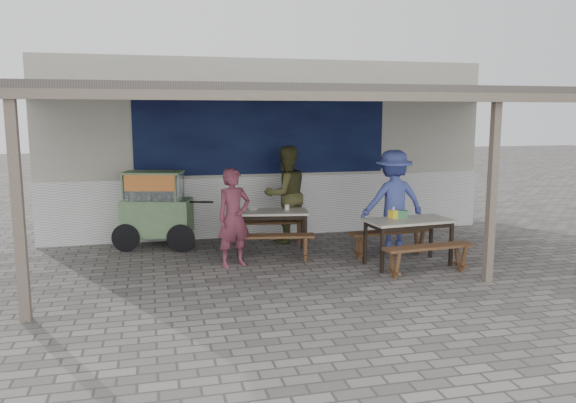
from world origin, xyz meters
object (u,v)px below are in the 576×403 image
(table_left, at_px, (271,215))
(condiment_bowl, at_px, (253,209))
(patron_right_table, at_px, (393,201))
(vendor_cart, at_px, (156,207))
(bench_left_wall, at_px, (270,227))
(table_right, at_px, (409,224))
(patron_street_side, at_px, (234,218))
(condiment_jar, at_px, (287,207))
(donation_box, at_px, (402,214))
(bench_right_street, at_px, (428,253))
(patron_wall_side, at_px, (286,194))
(tissue_box, at_px, (393,214))
(bench_left_street, at_px, (273,242))
(bench_right_wall, at_px, (390,237))

(table_left, height_order, condiment_bowl, condiment_bowl)
(patron_right_table, height_order, condiment_bowl, patron_right_table)
(table_left, distance_m, vendor_cart, 2.14)
(bench_left_wall, bearing_deg, table_right, -35.68)
(patron_street_side, relative_size, condiment_jar, 17.47)
(vendor_cart, distance_m, donation_box, 4.38)
(table_left, height_order, condiment_jar, condiment_jar)
(donation_box, bearing_deg, bench_left_wall, 135.92)
(table_left, distance_m, table_right, 2.38)
(patron_street_side, bearing_deg, condiment_bowl, 42.68)
(bench_right_street, xyz_separation_m, donation_box, (-0.11, 0.74, 0.47))
(bench_left_wall, height_order, patron_street_side, patron_street_side)
(table_right, height_order, patron_wall_side, patron_wall_side)
(condiment_bowl, bearing_deg, table_left, -26.61)
(table_left, relative_size, bench_left_wall, 0.98)
(vendor_cart, height_order, condiment_jar, vendor_cart)
(table_right, relative_size, vendor_cart, 0.79)
(table_left, height_order, patron_wall_side, patron_wall_side)
(table_left, relative_size, bench_right_street, 0.92)
(patron_street_side, relative_size, tissue_box, 12.39)
(patron_wall_side, bearing_deg, patron_right_table, 129.37)
(table_left, xyz_separation_m, vendor_cart, (-1.95, 0.86, 0.10))
(condiment_jar, bearing_deg, patron_right_table, -12.70)
(patron_right_table, bearing_deg, patron_wall_side, -34.50)
(condiment_bowl, bearing_deg, tissue_box, -32.08)
(bench_left_street, xyz_separation_m, vendor_cart, (-1.85, 1.45, 0.43))
(bench_right_street, height_order, condiment_bowl, condiment_bowl)
(patron_wall_side, relative_size, condiment_bowl, 10.06)
(bench_left_street, height_order, bench_right_street, same)
(bench_left_wall, xyz_separation_m, donation_box, (1.82, -1.76, 0.48))
(condiment_jar, bearing_deg, donation_box, -36.69)
(table_right, height_order, donation_box, donation_box)
(bench_left_street, relative_size, donation_box, 7.70)
(bench_right_wall, relative_size, patron_wall_side, 0.81)
(vendor_cart, bearing_deg, patron_street_side, -37.30)
(bench_right_wall, xyz_separation_m, vendor_cart, (-3.88, 1.59, 0.43))
(table_left, distance_m, donation_box, 2.26)
(bench_right_wall, bearing_deg, condiment_bowl, 152.98)
(bench_left_wall, height_order, patron_right_table, patron_right_table)
(bench_right_street, bearing_deg, donation_box, 92.82)
(bench_left_wall, height_order, condiment_jar, condiment_jar)
(patron_right_table, bearing_deg, tissue_box, 65.61)
(donation_box, distance_m, condiment_jar, 2.03)
(condiment_jar, relative_size, condiment_bowl, 0.50)
(donation_box, distance_m, condiment_bowl, 2.59)
(tissue_box, xyz_separation_m, condiment_jar, (-1.49, 1.20, -0.02))
(bench_right_street, xyz_separation_m, tissue_box, (-0.25, 0.76, 0.48))
(tissue_box, bearing_deg, table_right, -41.23)
(bench_left_street, relative_size, vendor_cart, 0.78)
(donation_box, xyz_separation_m, condiment_jar, (-1.63, 1.21, -0.02))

